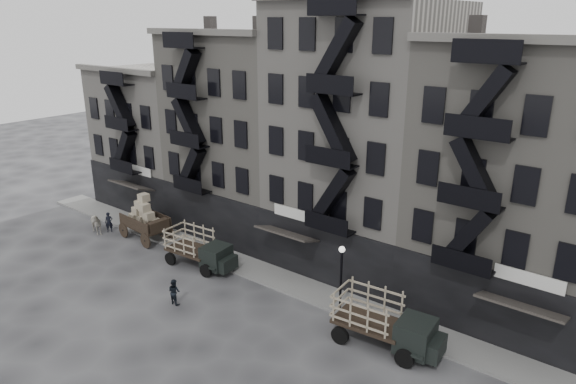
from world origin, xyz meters
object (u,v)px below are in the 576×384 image
Objects in this scene: pedestrian_west at (109,222)px; pedestrian_mid at (174,292)px; horse at (94,223)px; stake_truck_west at (199,246)px; stake_truck_east at (385,319)px; wagon at (144,214)px.

pedestrian_mid is (12.50, -3.96, -0.02)m from pedestrian_west.
stake_truck_west is (10.66, 1.23, 0.61)m from horse.
horse is at bearing 177.16° from stake_truck_east.
stake_truck_west is at bearing 173.63° from stake_truck_east.
pedestrian_west reaches higher than pedestrian_mid.
stake_truck_east is at bearing -53.62° from pedestrian_west.
wagon is at bearing -51.64° from horse.
stake_truck_west is 10.06m from pedestrian_west.
wagon reaches higher than stake_truck_east.
stake_truck_east is at bearing -75.85° from horse.
wagon is 2.69× the size of pedestrian_mid.
wagon reaches higher than horse.
stake_truck_east is at bearing 0.87° from wagon.
horse is 24.85m from stake_truck_east.
wagon is at bearing -29.10° from pedestrian_mid.
stake_truck_west reaches higher than pedestrian_mid.
pedestrian_mid is at bearing -70.99° from pedestrian_west.
horse is 10.75m from stake_truck_west.
wagon reaches higher than pedestrian_mid.
horse is 0.39× the size of stake_truck_west.
wagon reaches higher than pedestrian_west.
stake_truck_west is 14.17m from stake_truck_east.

